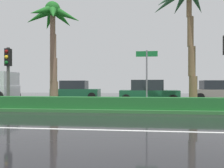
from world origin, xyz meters
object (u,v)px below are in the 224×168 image
Objects in this scene: traffic_signal_median_left at (8,66)px; car_in_traffic_leading at (75,90)px; street_name_sign at (147,71)px; car_in_traffic_third at (217,91)px; palm_tree_centre_left at (189,3)px; palm_tree_mid_left at (52,24)px; car_in_traffic_second at (148,92)px.

car_in_traffic_leading is at bearing 79.59° from traffic_signal_median_left.
car_in_traffic_leading is (-6.08, 8.40, -1.25)m from street_name_sign.
palm_tree_centre_left is at bearing -120.24° from car_in_traffic_third.
traffic_signal_median_left is (-2.04, -1.34, -2.61)m from palm_tree_mid_left.
street_name_sign is 10.45m from car_in_traffic_leading.
traffic_signal_median_left is 7.61m from street_name_sign.
palm_tree_mid_left reaches higher than car_in_traffic_third.
street_name_sign is at bearing -54.10° from car_in_traffic_leading.
palm_tree_centre_left is at bearing 9.85° from traffic_signal_median_left.
palm_tree_mid_left is 8.22m from car_in_traffic_second.
traffic_signal_median_left is 1.10× the size of street_name_sign.
palm_tree_mid_left reaches higher than car_in_traffic_leading.
car_in_traffic_second is 1.00× the size of car_in_traffic_third.
car_in_traffic_leading is at bearing 154.40° from car_in_traffic_second.
street_name_sign reaches higher than car_in_traffic_leading.
palm_tree_centre_left is at bearing 36.41° from street_name_sign.
traffic_signal_median_left is 0.77× the size of car_in_traffic_second.
traffic_signal_median_left reaches higher than street_name_sign.
traffic_signal_median_left is at bearing -146.75° from palm_tree_mid_left.
palm_tree_mid_left is at bearing 33.25° from traffic_signal_median_left.
traffic_signal_median_left is 9.64m from car_in_traffic_second.
street_name_sign is at bearing -143.59° from palm_tree_centre_left.
car_in_traffic_leading is at bearing 179.06° from car_in_traffic_third.
car_in_traffic_third is at bearing 26.01° from car_in_traffic_second.
traffic_signal_median_left is at bearing -100.41° from car_in_traffic_leading.
car_in_traffic_third is (11.78, 6.76, -4.21)m from palm_tree_mid_left.
palm_tree_centre_left is at bearing -57.74° from car_in_traffic_second.
street_name_sign is 5.48m from car_in_traffic_second.
traffic_signal_median_left reaches higher than car_in_traffic_third.
palm_tree_centre_left reaches higher than traffic_signal_median_left.
car_in_traffic_second is at bearing 122.26° from palm_tree_centre_left.
traffic_signal_median_left is 8.59m from car_in_traffic_leading.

